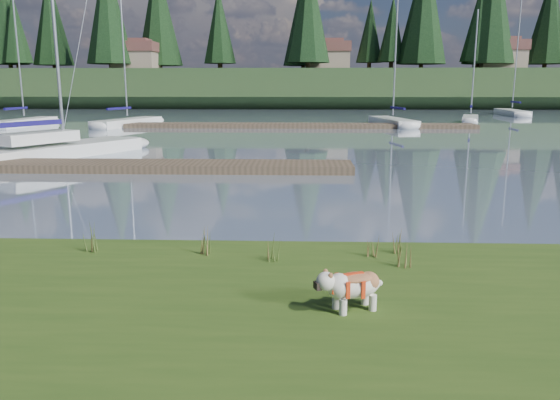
{
  "coord_description": "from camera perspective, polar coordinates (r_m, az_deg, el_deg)",
  "views": [
    {
      "loc": [
        2.06,
        -11.06,
        3.14
      ],
      "look_at": [
        1.67,
        -0.5,
        0.9
      ],
      "focal_mm": 35.0,
      "sensor_mm": 36.0,
      "label": 1
    }
  ],
  "objects": [
    {
      "name": "mud_lip",
      "position": [
        10.16,
        -9.73,
        -5.82
      ],
      "size": [
        60.0,
        0.5,
        0.14
      ],
      "primitive_type": "cube",
      "color": "#33281C",
      "rests_on": "ground"
    },
    {
      "name": "sailboat_bg_0",
      "position": [
        47.61,
        -24.68,
        7.48
      ],
      "size": [
        2.42,
        7.73,
        11.06
      ],
      "rotation": [
        0.0,
        0.0,
        1.45
      ],
      "color": "silver",
      "rests_on": "ground"
    },
    {
      "name": "conifer_2",
      "position": [
        84.21,
        -17.57,
        18.52
      ],
      "size": [
        6.6,
        6.6,
        16.05
      ],
      "color": "#382619",
      "rests_on": "ridge"
    },
    {
      "name": "weed_4",
      "position": [
        9.14,
        9.51,
        -4.77
      ],
      "size": [
        0.17,
        0.14,
        0.45
      ],
      "color": "#475B23",
      "rests_on": "bank"
    },
    {
      "name": "weed_5",
      "position": [
        9.42,
        12.28,
        -4.22
      ],
      "size": [
        0.17,
        0.14,
        0.51
      ],
      "color": "#475B23",
      "rests_on": "bank"
    },
    {
      "name": "weed_0",
      "position": [
        9.16,
        -7.63,
        -4.07
      ],
      "size": [
        0.17,
        0.14,
        0.67
      ],
      "color": "#475B23",
      "rests_on": "bank"
    },
    {
      "name": "house_1",
      "position": [
        82.26,
        5.04,
        14.81
      ],
      "size": [
        6.3,
        5.3,
        4.65
      ],
      "color": "gray",
      "rests_on": "ridge"
    },
    {
      "name": "sailboat_bg_1",
      "position": [
        44.84,
        -15.09,
        7.95
      ],
      "size": [
        4.06,
        8.25,
        12.14
      ],
      "rotation": [
        0.0,
        0.0,
        1.25
      ],
      "color": "silver",
      "rests_on": "ground"
    },
    {
      "name": "sailboat_bg_3",
      "position": [
        44.83,
        11.37,
        8.12
      ],
      "size": [
        3.08,
        8.48,
        12.19
      ],
      "rotation": [
        0.0,
        0.0,
        1.75
      ],
      "color": "silver",
      "rests_on": "ground"
    },
    {
      "name": "conifer_1",
      "position": [
        92.57,
        -25.96,
        15.84
      ],
      "size": [
        4.4,
        4.4,
        11.3
      ],
      "color": "#382619",
      "rests_on": "ridge"
    },
    {
      "name": "sailboat_main",
      "position": [
        26.32,
        -21.73,
        5.17
      ],
      "size": [
        6.71,
        10.05,
        14.71
      ],
      "rotation": [
        0.0,
        0.0,
        1.07
      ],
      "color": "silver",
      "rests_on": "ground"
    },
    {
      "name": "conifer_3",
      "position": [
        84.37,
        -6.41,
        17.73
      ],
      "size": [
        4.84,
        4.84,
        12.25
      ],
      "color": "#382619",
      "rests_on": "ridge"
    },
    {
      "name": "weed_1",
      "position": [
        8.83,
        -0.63,
        -5.07
      ],
      "size": [
        0.17,
        0.14,
        0.5
      ],
      "color": "#475B23",
      "rests_on": "bank"
    },
    {
      "name": "sailboat_bg_5",
      "position": [
        63.6,
        22.87,
        8.48
      ],
      "size": [
        2.26,
        8.61,
        12.1
      ],
      "rotation": [
        0.0,
        0.0,
        1.5
      ],
      "color": "silver",
      "rests_on": "ground"
    },
    {
      "name": "weed_3",
      "position": [
        9.78,
        -19.39,
        -3.8
      ],
      "size": [
        0.17,
        0.14,
        0.6
      ],
      "color": "#475B23",
      "rests_on": "bank"
    },
    {
      "name": "dock_near",
      "position": [
        21.17,
        -14.56,
        3.44
      ],
      "size": [
        16.0,
        2.0,
        0.3
      ],
      "primitive_type": "cube",
      "color": "#4C3D2C",
      "rests_on": "ground"
    },
    {
      "name": "bank",
      "position": [
        6.22,
        -18.36,
        -17.19
      ],
      "size": [
        60.0,
        9.0,
        0.35
      ],
      "primitive_type": "cube",
      "color": "#324B17",
      "rests_on": "ground"
    },
    {
      "name": "conifer_5",
      "position": [
        82.45,
        11.67,
        17.06
      ],
      "size": [
        3.96,
        3.96,
        10.35
      ],
      "color": "#382619",
      "rests_on": "ridge"
    },
    {
      "name": "bulldog",
      "position": [
        6.98,
        7.62,
        -8.73
      ],
      "size": [
        0.92,
        0.59,
        0.54
      ],
      "rotation": [
        0.0,
        0.0,
        3.51
      ],
      "color": "silver",
      "rests_on": "bank"
    },
    {
      "name": "ground",
      "position": [
        41.24,
        -0.75,
        7.58
      ],
      "size": [
        200.0,
        200.0,
        0.0
      ],
      "primitive_type": "plane",
      "color": "gray",
      "rests_on": "ground"
    },
    {
      "name": "sailboat_bg_4",
      "position": [
        49.69,
        19.28,
        8.05
      ],
      "size": [
        2.98,
        6.21,
        9.25
      ],
      "rotation": [
        0.0,
        0.0,
        1.27
      ],
      "color": "silver",
      "rests_on": "ground"
    },
    {
      "name": "house_2",
      "position": [
        84.9,
        22.02,
        13.93
      ],
      "size": [
        6.3,
        5.3,
        4.65
      ],
      "color": "gray",
      "rests_on": "ridge"
    },
    {
      "name": "weed_2",
      "position": [
        8.78,
        12.79,
        -5.36
      ],
      "size": [
        0.17,
        0.14,
        0.54
      ],
      "color": "#475B23",
      "rests_on": "bank"
    },
    {
      "name": "conifer_4",
      "position": [
        77.71,
        2.97,
        19.29
      ],
      "size": [
        6.16,
        6.16,
        15.1
      ],
      "color": "#382619",
      "rests_on": "ridge"
    },
    {
      "name": "ridge",
      "position": [
        84.09,
        0.74,
        11.51
      ],
      "size": [
        200.0,
        20.0,
        5.0
      ],
      "primitive_type": "cube",
      "color": "#203519",
      "rests_on": "ground"
    },
    {
      "name": "house_0",
      "position": [
        84.66,
        -14.86,
        14.39
      ],
      "size": [
        6.3,
        5.3,
        4.65
      ],
      "color": "gray",
      "rests_on": "ridge"
    },
    {
      "name": "conifer_6",
      "position": [
        83.92,
        21.28,
        18.61
      ],
      "size": [
        7.04,
        7.04,
        17.0
      ],
      "color": "#382619",
      "rests_on": "ridge"
    },
    {
      "name": "dock_far",
      "position": [
        41.17,
        2.06,
        7.78
      ],
      "size": [
        26.0,
        2.2,
        0.3
      ],
      "primitive_type": "cube",
      "color": "#4C3D2C",
      "rests_on": "ground"
    }
  ]
}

